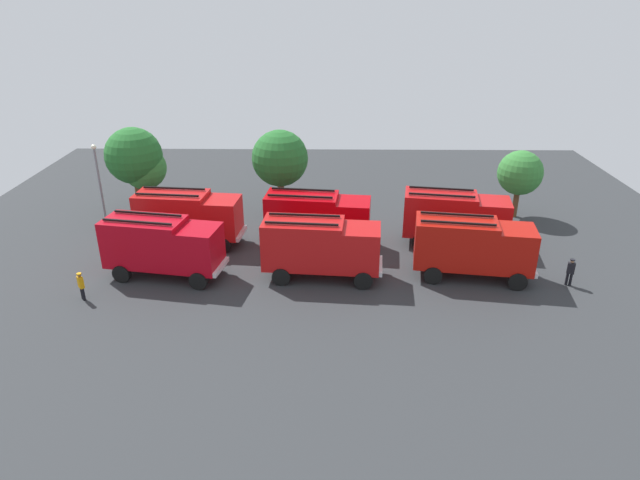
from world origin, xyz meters
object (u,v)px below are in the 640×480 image
object	(u,v)px
fire_truck_2	(473,245)
tree_1	(144,168)
fire_truck_1	(321,246)
tree_0	(134,156)
fire_truck_3	(188,215)
firefighter_1	(81,285)
firefighter_0	(570,271)
tree_2	(280,159)
lamppost	(99,180)
fire_truck_0	(162,244)
fire_truck_4	(317,217)
tree_3	(520,173)
traffic_cone_0	(173,228)
fire_truck_5	(455,216)
firefighter_2	(449,219)

from	to	relation	value
fire_truck_2	tree_1	size ratio (longest dim) A/B	1.41
fire_truck_1	tree_0	world-z (taller)	tree_0
fire_truck_1	fire_truck_3	world-z (taller)	same
firefighter_1	fire_truck_1	bearing A→B (deg)	-30.41
tree_0	fire_truck_3	bearing A→B (deg)	-48.85
fire_truck_2	firefighter_0	bearing A→B (deg)	-1.17
fire_truck_3	tree_0	world-z (taller)	tree_0
firefighter_1	tree_2	bearing A→B (deg)	10.32
fire_truck_2	lamppost	bearing A→B (deg)	171.84
fire_truck_1	fire_truck_2	xyz separation A→B (m)	(9.17, 0.16, 0.00)
fire_truck_0	lamppost	xyz separation A→B (m)	(-6.47, 7.62, 1.56)
fire_truck_4	lamppost	bearing A→B (deg)	175.46
firefighter_0	tree_3	xyz separation A→B (m)	(0.13, 11.12, 2.56)
firefighter_0	tree_0	bearing A→B (deg)	-92.17
tree_0	fire_truck_4	bearing A→B (deg)	-24.05
tree_3	traffic_cone_0	xyz separation A→B (m)	(-25.90, -3.48, -3.22)
fire_truck_2	fire_truck_4	bearing A→B (deg)	163.01
fire_truck_3	fire_truck_5	distance (m)	18.23
traffic_cone_0	fire_truck_1	bearing A→B (deg)	-32.15
fire_truck_5	firefighter_2	size ratio (longest dim) A/B	4.35
fire_truck_4	tree_1	xyz separation A→B (m)	(-13.60, 6.52, 1.41)
firefighter_0	tree_0	distance (m)	31.88
fire_truck_1	fire_truck_5	size ratio (longest dim) A/B	0.99
fire_truck_2	fire_truck_0	bearing A→B (deg)	-171.23
fire_truck_0	fire_truck_4	xyz separation A→B (m)	(9.30, 4.61, 0.00)
fire_truck_4	firefighter_2	size ratio (longest dim) A/B	4.31
fire_truck_2	lamppost	size ratio (longest dim) A/B	1.18
fire_truck_5	firefighter_1	size ratio (longest dim) A/B	4.45
fire_truck_0	fire_truck_2	size ratio (longest dim) A/B	1.00
lamppost	traffic_cone_0	bearing A→B (deg)	-8.82
firefighter_1	tree_1	distance (m)	14.30
fire_truck_5	tree_2	bearing A→B (deg)	164.10
tree_2	lamppost	world-z (taller)	tree_2
fire_truck_5	tree_0	world-z (taller)	tree_0
fire_truck_0	tree_0	world-z (taller)	tree_0
fire_truck_3	tree_2	size ratio (longest dim) A/B	1.11
firefighter_2	tree_2	bearing A→B (deg)	115.45
tree_2	tree_0	bearing A→B (deg)	178.36
fire_truck_2	fire_truck_3	world-z (taller)	same
fire_truck_1	traffic_cone_0	xyz separation A→B (m)	(-10.89, 6.85, -1.85)
fire_truck_2	firefighter_2	bearing A→B (deg)	97.30
fire_truck_3	tree_0	distance (m)	8.55
firefighter_0	firefighter_1	bearing A→B (deg)	-66.10
tree_3	lamppost	size ratio (longest dim) A/B	0.83
fire_truck_0	traffic_cone_0	xyz separation A→B (m)	(-1.30, 6.82, -1.85)
tree_0	tree_2	xyz separation A→B (m)	(11.29, -0.32, -0.06)
fire_truck_1	tree_3	bearing A→B (deg)	39.46
traffic_cone_0	fire_truck_3	bearing A→B (deg)	-48.92
fire_truck_0	firefighter_2	xyz separation A→B (m)	(18.89, 7.33, -1.19)
fire_truck_1	firefighter_0	bearing A→B (deg)	1.88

